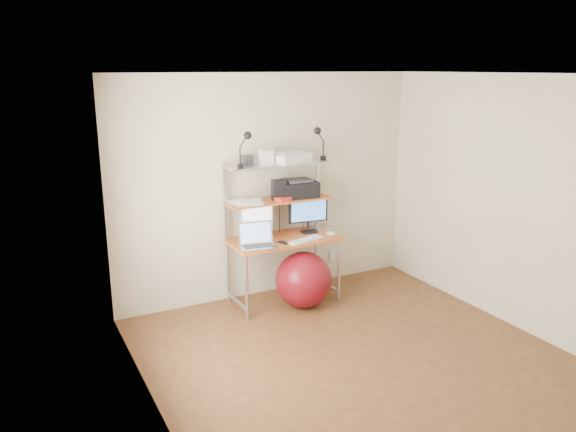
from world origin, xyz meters
The scene contains 20 objects.
room centered at (0.00, 0.00, 1.25)m, with size 3.60×3.60×3.60m.
computer_desk centered at (0.00, 1.50, 0.96)m, with size 1.20×0.60×1.57m.
wall_outlet centered at (0.85, 1.79, 0.30)m, with size 0.08×0.01×0.12m, color silver.
monitor_silver centered at (-0.26, 1.57, 0.97)m, with size 0.38×0.13×0.43m.
monitor_black centered at (0.36, 1.53, 0.97)m, with size 0.46×0.15×0.46m.
laptop centered at (-0.38, 1.32, 0.79)m, with size 0.41×0.35×0.32m.
keyboard centered at (0.17, 1.26, 0.75)m, with size 0.44×0.12×0.01m, color silver.
mouse centered at (0.54, 1.33, 0.75)m, with size 0.08×0.05×0.02m, color silver.
mac_mini centered at (0.54, 1.56, 0.76)m, with size 0.19×0.19×0.04m, color #B4B4B9.
phone centered at (-0.08, 1.29, 0.74)m, with size 0.07×0.13×0.01m, color black.
printer centered at (0.24, 1.57, 1.25)m, with size 0.45×0.33×0.20m.
nas_cube centered at (0.00, 1.56, 1.26)m, with size 0.15×0.15×0.22m, color black.
red_box centered at (0.01, 1.46, 1.17)m, with size 0.16×0.11×0.04m, color red.
scanner centered at (0.14, 1.56, 1.60)m, with size 0.49×0.39×0.11m.
box_white centered at (-0.16, 1.53, 1.63)m, with size 0.13×0.11×0.15m, color silver.
box_grey centered at (-0.34, 1.62, 1.60)m, with size 0.10×0.10×0.10m, color #2F2F32.
clip_lamp_left centered at (-0.42, 1.45, 1.82)m, with size 0.15×0.08×0.37m.
clip_lamp_right centered at (0.47, 1.52, 1.82)m, with size 0.15×0.08×0.37m.
exercise_ball centered at (0.13, 1.21, 0.31)m, with size 0.62×0.62×0.62m, color maroon.
paper_stack centered at (-0.37, 1.56, 1.17)m, with size 0.38×0.44×0.03m.
Camera 1 is at (-2.66, -3.79, 2.55)m, focal length 35.00 mm.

